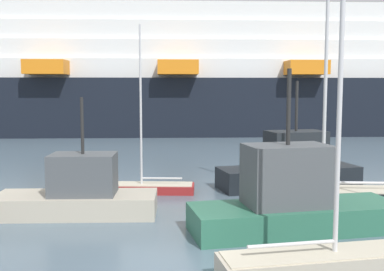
{
  "coord_description": "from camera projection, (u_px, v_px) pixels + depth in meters",
  "views": [
    {
      "loc": [
        1.09,
        -14.33,
        5.73
      ],
      "look_at": [
        0.0,
        17.85,
        2.46
      ],
      "focal_mm": 42.98,
      "sensor_mm": 36.0,
      "label": 1
    }
  ],
  "objects": [
    {
      "name": "ground_plane",
      "position": [
        173.0,
        267.0,
        14.87
      ],
      "size": [
        600.0,
        600.0,
        0.0
      ],
      "primitive_type": "plane",
      "color": "slate"
    },
    {
      "name": "sailboat_6",
      "position": [
        320.0,
        261.0,
        13.85
      ],
      "size": [
        6.36,
        2.9,
        10.08
      ],
      "rotation": [
        0.0,
        0.0,
        0.23
      ],
      "color": "#BCB29E",
      "rests_on": "ground_plane"
    },
    {
      "name": "sailboat_2",
      "position": [
        149.0,
        185.0,
        25.43
      ],
      "size": [
        5.01,
        1.43,
        9.17
      ],
      "rotation": [
        0.0,
        0.0,
        3.14
      ],
      "color": "maroon",
      "rests_on": "ground_plane"
    },
    {
      "name": "fishing_boat_3",
      "position": [
        293.0,
        201.0,
        18.46
      ],
      "size": [
        8.98,
        4.79,
        6.52
      ],
      "rotation": [
        0.0,
        0.0,
        3.39
      ],
      "color": "#2D6B51",
      "rests_on": "ground_plane"
    },
    {
      "name": "cruise_ship",
      "position": [
        230.0,
        78.0,
        62.36
      ],
      "size": [
        128.91,
        28.21,
        22.64
      ],
      "rotation": [
        0.0,
        0.0,
        0.08
      ],
      "color": "black",
      "rests_on": "ground_plane"
    },
    {
      "name": "sailboat_1",
      "position": [
        334.0,
        192.0,
        22.94
      ],
      "size": [
        7.23,
        2.27,
        13.63
      ],
      "rotation": [
        0.0,
        0.0,
        3.12
      ],
      "color": "black",
      "rests_on": "ground_plane"
    },
    {
      "name": "fishing_boat_1",
      "position": [
        291.0,
        167.0,
        26.73
      ],
      "size": [
        8.61,
        4.82,
        6.18
      ],
      "rotation": [
        0.0,
        0.0,
        0.3
      ],
      "color": "black",
      "rests_on": "ground_plane"
    },
    {
      "name": "fishing_boat_0",
      "position": [
        79.0,
        193.0,
        20.85
      ],
      "size": [
        7.43,
        3.02,
        5.36
      ],
      "rotation": [
        0.0,
        0.0,
        0.07
      ],
      "color": "#BCB29E",
      "rests_on": "ground_plane"
    }
  ]
}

